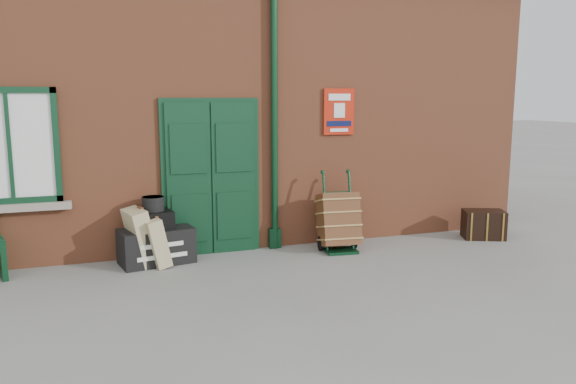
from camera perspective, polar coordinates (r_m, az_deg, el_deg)
name	(u,v)px	position (r m, az deg, el deg)	size (l,w,h in m)	color
ground	(259,281)	(7.11, -2.93, -8.99)	(80.00, 80.00, 0.00)	gray
station_building	(204,103)	(10.15, -8.50, 8.90)	(10.30, 4.30, 4.36)	#A35534
houdini_trunk	(157,246)	(7.98, -13.21, -5.34)	(0.98, 0.54, 0.49)	black
strongbox	(152,220)	(7.89, -13.68, -2.79)	(0.54, 0.39, 0.24)	black
hatbox	(153,204)	(7.88, -13.54, -1.17)	(0.29, 0.29, 0.20)	black
suitcase_back	(140,237)	(7.89, -14.80, -4.43)	(0.22, 0.55, 0.77)	tan
suitcase_front	(154,242)	(7.82, -13.41, -4.91)	(0.20, 0.49, 0.66)	tan
porter_trolley	(339,221)	(8.40, 5.15, -2.92)	(0.63, 0.67, 1.17)	black
dark_trunk	(484,224)	(9.66, 19.25, -3.13)	(0.64, 0.42, 0.46)	black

